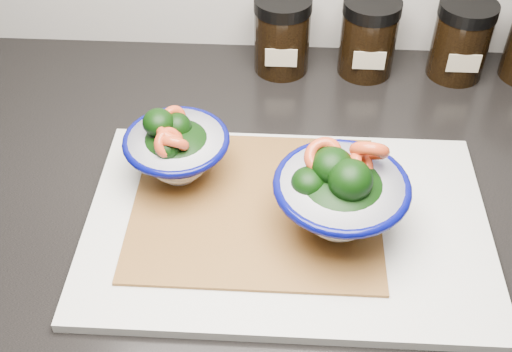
# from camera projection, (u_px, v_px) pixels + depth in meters

# --- Properties ---
(countertop) EXTENTS (3.50, 0.60, 0.04)m
(countertop) POSITION_uv_depth(u_px,v_px,m) (397.00, 195.00, 0.79)
(countertop) COLOR black
(countertop) RESTS_ON cabinet
(cutting_board) EXTENTS (0.45, 0.30, 0.01)m
(cutting_board) POSITION_uv_depth(u_px,v_px,m) (287.00, 224.00, 0.72)
(cutting_board) COLOR silver
(cutting_board) RESTS_ON countertop
(bamboo_mat) EXTENTS (0.28, 0.24, 0.00)m
(bamboo_mat) POSITION_uv_depth(u_px,v_px,m) (256.00, 205.00, 0.73)
(bamboo_mat) COLOR #A66931
(bamboo_mat) RESTS_ON cutting_board
(bowl_left) EXTENTS (0.12, 0.12, 0.09)m
(bowl_left) POSITION_uv_depth(u_px,v_px,m) (176.00, 149.00, 0.74)
(bowl_left) COLOR white
(bowl_left) RESTS_ON bamboo_mat
(bowl_right) EXTENTS (0.15, 0.15, 0.11)m
(bowl_right) POSITION_uv_depth(u_px,v_px,m) (340.00, 195.00, 0.68)
(bowl_right) COLOR white
(bowl_right) RESTS_ON bamboo_mat
(spice_jar_a) EXTENTS (0.08, 0.08, 0.11)m
(spice_jar_a) POSITION_uv_depth(u_px,v_px,m) (282.00, 35.00, 0.92)
(spice_jar_a) COLOR black
(spice_jar_a) RESTS_ON countertop
(spice_jar_b) EXTENTS (0.08, 0.08, 0.11)m
(spice_jar_b) POSITION_uv_depth(u_px,v_px,m) (368.00, 37.00, 0.91)
(spice_jar_b) COLOR black
(spice_jar_b) RESTS_ON countertop
(spice_jar_c) EXTENTS (0.08, 0.08, 0.11)m
(spice_jar_c) POSITION_uv_depth(u_px,v_px,m) (461.00, 40.00, 0.91)
(spice_jar_c) COLOR black
(spice_jar_c) RESTS_ON countertop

